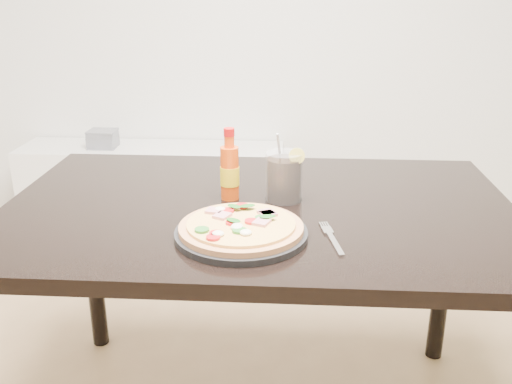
# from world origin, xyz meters

# --- Properties ---
(dining_table) EXTENTS (1.40, 0.90, 0.75)m
(dining_table) POSITION_xyz_m (-0.14, 0.65, 0.67)
(dining_table) COLOR black
(dining_table) RESTS_ON ground
(plate) EXTENTS (0.32, 0.32, 0.02)m
(plate) POSITION_xyz_m (-0.17, 0.43, 0.76)
(plate) COLOR black
(plate) RESTS_ON dining_table
(pizza) EXTENTS (0.30, 0.30, 0.03)m
(pizza) POSITION_xyz_m (-0.17, 0.43, 0.78)
(pizza) COLOR tan
(pizza) RESTS_ON plate
(hot_sauce_bottle) EXTENTS (0.06, 0.06, 0.20)m
(hot_sauce_bottle) POSITION_xyz_m (-0.22, 0.69, 0.83)
(hot_sauce_bottle) COLOR #EA4C0D
(hot_sauce_bottle) RESTS_ON dining_table
(cola_cup) EXTENTS (0.11, 0.10, 0.19)m
(cola_cup) POSITION_xyz_m (-0.07, 0.69, 0.82)
(cola_cup) COLOR black
(cola_cup) RESTS_ON dining_table
(fork) EXTENTS (0.05, 0.19, 0.00)m
(fork) POSITION_xyz_m (0.04, 0.44, 0.75)
(fork) COLOR silver
(fork) RESTS_ON dining_table
(media_console) EXTENTS (1.40, 0.34, 0.50)m
(media_console) POSITION_xyz_m (-0.80, 2.07, 0.25)
(media_console) COLOR white
(media_console) RESTS_ON ground
(cd_stack) EXTENTS (0.14, 0.12, 0.09)m
(cd_stack) POSITION_xyz_m (-1.05, 2.05, 0.55)
(cd_stack) COLOR slate
(cd_stack) RESTS_ON media_console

